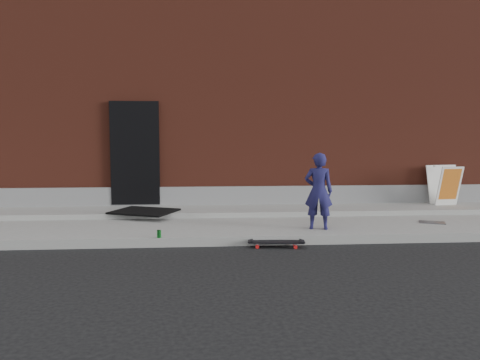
{
  "coord_description": "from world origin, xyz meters",
  "views": [
    {
      "loc": [
        -1.07,
        -7.39,
        1.78
      ],
      "look_at": [
        -0.46,
        0.8,
        1.0
      ],
      "focal_mm": 35.0,
      "sensor_mm": 36.0,
      "label": 1
    }
  ],
  "objects": [
    {
      "name": "ground",
      "position": [
        0.0,
        0.0,
        0.0
      ],
      "size": [
        80.0,
        80.0,
        0.0
      ],
      "primitive_type": "plane",
      "color": "black",
      "rests_on": "ground"
    },
    {
      "name": "skateboard",
      "position": [
        0.05,
        -0.12,
        0.08
      ],
      "size": [
        0.89,
        0.32,
        0.1
      ],
      "color": "red",
      "rests_on": "ground"
    },
    {
      "name": "apron",
      "position": [
        0.0,
        2.4,
        0.2
      ],
      "size": [
        20.0,
        1.2,
        0.1
      ],
      "primitive_type": "cube",
      "color": "#989993",
      "rests_on": "sidewalk"
    },
    {
      "name": "child",
      "position": [
        0.89,
        0.56,
        0.82
      ],
      "size": [
        0.55,
        0.43,
        1.34
      ],
      "primitive_type": "imported",
      "rotation": [
        0.0,
        0.0,
        2.9
      ],
      "color": "#1E1C4F",
      "rests_on": "sidewalk"
    },
    {
      "name": "soda_can",
      "position": [
        -1.82,
        0.05,
        0.21
      ],
      "size": [
        0.07,
        0.07,
        0.12
      ],
      "primitive_type": "cylinder",
      "rotation": [
        0.0,
        0.0,
        0.11
      ],
      "color": "#1C8C2C",
      "rests_on": "sidewalk"
    },
    {
      "name": "utility_plate",
      "position": [
        3.18,
        0.97,
        0.16
      ],
      "size": [
        0.53,
        0.44,
        0.01
      ],
      "primitive_type": "cube",
      "rotation": [
        0.0,
        0.0,
        -0.39
      ],
      "color": "#5B5C61",
      "rests_on": "sidewalk"
    },
    {
      "name": "sidewalk",
      "position": [
        0.0,
        1.5,
        0.07
      ],
      "size": [
        20.0,
        3.0,
        0.15
      ],
      "primitive_type": "cube",
      "color": "gray",
      "rests_on": "ground"
    },
    {
      "name": "doormat",
      "position": [
        -2.3,
        2.0,
        0.27
      ],
      "size": [
        1.45,
        1.33,
        0.03
      ],
      "primitive_type": "cube",
      "rotation": [
        0.0,
        0.0,
        -0.4
      ],
      "color": "black",
      "rests_on": "apron"
    },
    {
      "name": "building",
      "position": [
        -0.0,
        6.99,
        2.5
      ],
      "size": [
        20.0,
        8.1,
        5.0
      ],
      "color": "maroon",
      "rests_on": "ground"
    },
    {
      "name": "pizza_sign",
      "position": [
        4.24,
        2.58,
        0.69
      ],
      "size": [
        0.61,
        0.69,
        0.88
      ],
      "color": "white",
      "rests_on": "apron"
    }
  ]
}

